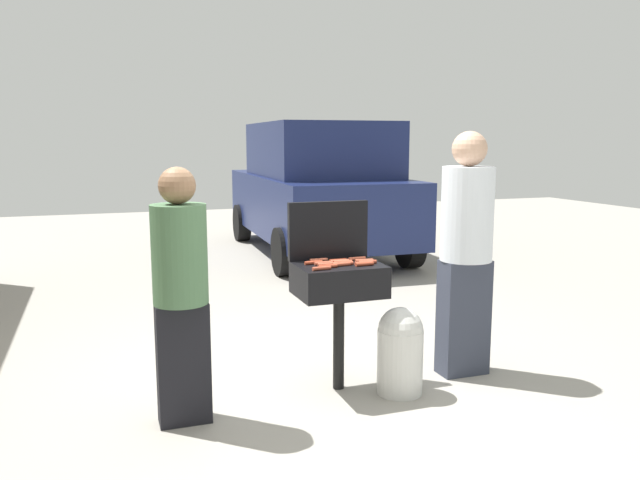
# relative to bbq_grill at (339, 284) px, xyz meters

# --- Properties ---
(ground_plane) EXTENTS (24.00, 24.00, 0.00)m
(ground_plane) POSITION_rel_bbq_grill_xyz_m (-0.24, 0.09, -0.76)
(ground_plane) COLOR #9E998E
(bbq_grill) EXTENTS (0.60, 0.44, 0.90)m
(bbq_grill) POSITION_rel_bbq_grill_xyz_m (0.00, 0.00, 0.00)
(bbq_grill) COLOR black
(bbq_grill) RESTS_ON ground
(grill_lid_open) EXTENTS (0.60, 0.05, 0.42)m
(grill_lid_open) POSITION_rel_bbq_grill_xyz_m (0.00, 0.22, 0.35)
(grill_lid_open) COLOR black
(grill_lid_open) RESTS_ON bbq_grill
(hot_dog_0) EXTENTS (0.13, 0.03, 0.03)m
(hot_dog_0) POSITION_rel_bbq_grill_xyz_m (-0.10, 0.13, 0.15)
(hot_dog_0) COLOR #C6593D
(hot_dog_0) RESTS_ON bbq_grill
(hot_dog_1) EXTENTS (0.13, 0.04, 0.03)m
(hot_dog_1) POSITION_rel_bbq_grill_xyz_m (0.02, -0.04, 0.15)
(hot_dog_1) COLOR #B74C33
(hot_dog_1) RESTS_ON bbq_grill
(hot_dog_2) EXTENTS (0.13, 0.03, 0.03)m
(hot_dog_2) POSITION_rel_bbq_grill_xyz_m (0.18, 0.09, 0.15)
(hot_dog_2) COLOR #C6593D
(hot_dog_2) RESTS_ON bbq_grill
(hot_dog_3) EXTENTS (0.13, 0.04, 0.03)m
(hot_dog_3) POSITION_rel_bbq_grill_xyz_m (-0.17, 0.06, 0.15)
(hot_dog_3) COLOR #AD4228
(hot_dog_3) RESTS_ON bbq_grill
(hot_dog_4) EXTENTS (0.13, 0.03, 0.03)m
(hot_dog_4) POSITION_rel_bbq_grill_xyz_m (0.15, -0.11, 0.15)
(hot_dog_4) COLOR #AD4228
(hot_dog_4) RESTS_ON bbq_grill
(hot_dog_5) EXTENTS (0.13, 0.03, 0.03)m
(hot_dog_5) POSITION_rel_bbq_grill_xyz_m (0.02, 0.08, 0.15)
(hot_dog_5) COLOR #AD4228
(hot_dog_5) RESTS_ON bbq_grill
(hot_dog_6) EXTENTS (0.13, 0.04, 0.03)m
(hot_dog_6) POSITION_rel_bbq_grill_xyz_m (0.03, 0.01, 0.15)
(hot_dog_6) COLOR #C6593D
(hot_dog_6) RESTS_ON bbq_grill
(hot_dog_7) EXTENTS (0.13, 0.03, 0.03)m
(hot_dog_7) POSITION_rel_bbq_grill_xyz_m (-0.11, 0.02, 0.15)
(hot_dog_7) COLOR #C6593D
(hot_dog_7) RESTS_ON bbq_grill
(hot_dog_8) EXTENTS (0.13, 0.04, 0.03)m
(hot_dog_8) POSITION_rel_bbq_grill_xyz_m (-0.01, -0.07, 0.15)
(hot_dog_8) COLOR #B74C33
(hot_dog_8) RESTS_ON bbq_grill
(hot_dog_9) EXTENTS (0.13, 0.04, 0.03)m
(hot_dog_9) POSITION_rel_bbq_grill_xyz_m (0.19, 0.00, 0.15)
(hot_dog_9) COLOR #C6593D
(hot_dog_9) RESTS_ON bbq_grill
(hot_dog_10) EXTENTS (0.13, 0.03, 0.03)m
(hot_dog_10) POSITION_rel_bbq_grill_xyz_m (0.19, -0.05, 0.15)
(hot_dog_10) COLOR #B74C33
(hot_dog_10) RESTS_ON bbq_grill
(hot_dog_11) EXTENTS (0.13, 0.04, 0.03)m
(hot_dog_11) POSITION_rel_bbq_grill_xyz_m (-0.10, -0.04, 0.15)
(hot_dog_11) COLOR #C6593D
(hot_dog_11) RESTS_ON bbq_grill
(hot_dog_12) EXTENTS (0.13, 0.03, 0.03)m
(hot_dog_12) POSITION_rel_bbq_grill_xyz_m (0.15, -0.08, 0.15)
(hot_dog_12) COLOR #B74C33
(hot_dog_12) RESTS_ON bbq_grill
(hot_dog_13) EXTENTS (0.13, 0.03, 0.03)m
(hot_dog_13) POSITION_rel_bbq_grill_xyz_m (-0.12, -0.10, 0.15)
(hot_dog_13) COLOR #AD4228
(hot_dog_13) RESTS_ON bbq_grill
(hot_dog_14) EXTENTS (0.13, 0.03, 0.03)m
(hot_dog_14) POSITION_rel_bbq_grill_xyz_m (0.02, 0.04, 0.15)
(hot_dog_14) COLOR #C6593D
(hot_dog_14) RESTS_ON bbq_grill
(hot_dog_15) EXTENTS (0.13, 0.04, 0.03)m
(hot_dog_15) POSITION_rel_bbq_grill_xyz_m (-0.18, -0.15, 0.15)
(hot_dog_15) COLOR #B74C33
(hot_dog_15) RESTS_ON bbq_grill
(propane_tank) EXTENTS (0.32, 0.32, 0.62)m
(propane_tank) POSITION_rel_bbq_grill_xyz_m (0.37, -0.22, -0.44)
(propane_tank) COLOR silver
(propane_tank) RESTS_ON ground
(person_left) EXTENTS (0.34, 0.34, 1.60)m
(person_left) POSITION_rel_bbq_grill_xyz_m (-1.11, -0.19, 0.11)
(person_left) COLOR black
(person_left) RESTS_ON ground
(person_right) EXTENTS (0.38, 0.38, 1.83)m
(person_right) POSITION_rel_bbq_grill_xyz_m (1.00, -0.03, 0.23)
(person_right) COLOR #333847
(person_right) RESTS_ON ground
(parked_minivan) EXTENTS (2.17, 4.47, 2.02)m
(parked_minivan) POSITION_rel_bbq_grill_xyz_m (1.66, 5.22, 0.26)
(parked_minivan) COLOR navy
(parked_minivan) RESTS_ON ground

